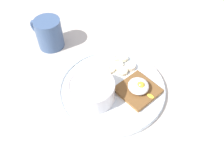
{
  "coord_description": "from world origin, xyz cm",
  "views": [
    {
      "loc": [
        42.52,
        -13.52,
        59.37
      ],
      "look_at": [
        0.0,
        0.0,
        5.0
      ],
      "focal_mm": 40.0,
      "sensor_mm": 36.0,
      "label": 1
    }
  ],
  "objects_px": {
    "banana_slice_left": "(130,67)",
    "coffee_mug": "(49,33)",
    "toast_slice": "(138,90)",
    "banana_slice_back": "(123,71)",
    "banana_slice_outer": "(115,57)",
    "oatmeal_bowl": "(92,91)",
    "banana_slice_front": "(118,66)",
    "poached_egg": "(139,86)",
    "banana_slice_right": "(109,69)",
    "banana_slice_inner": "(123,58)"
  },
  "relations": [
    {
      "from": "banana_slice_outer",
      "to": "coffee_mug",
      "type": "bearing_deg",
      "value": -126.76
    },
    {
      "from": "toast_slice",
      "to": "banana_slice_right",
      "type": "distance_m",
      "value": 0.12
    },
    {
      "from": "toast_slice",
      "to": "banana_slice_outer",
      "type": "distance_m",
      "value": 0.15
    },
    {
      "from": "banana_slice_front",
      "to": "coffee_mug",
      "type": "height_order",
      "value": "coffee_mug"
    },
    {
      "from": "banana_slice_left",
      "to": "banana_slice_outer",
      "type": "distance_m",
      "value": 0.06
    },
    {
      "from": "banana_slice_front",
      "to": "banana_slice_right",
      "type": "xyz_separation_m",
      "value": [
        0.0,
        -0.03,
        -0.0
      ]
    },
    {
      "from": "banana_slice_right",
      "to": "banana_slice_front",
      "type": "bearing_deg",
      "value": 98.34
    },
    {
      "from": "poached_egg",
      "to": "banana_slice_inner",
      "type": "xyz_separation_m",
      "value": [
        -0.14,
        0.0,
        -0.02
      ]
    },
    {
      "from": "toast_slice",
      "to": "banana_slice_inner",
      "type": "height_order",
      "value": "same"
    },
    {
      "from": "banana_slice_inner",
      "to": "banana_slice_front",
      "type": "bearing_deg",
      "value": -45.31
    },
    {
      "from": "oatmeal_bowl",
      "to": "banana_slice_front",
      "type": "bearing_deg",
      "value": 130.13
    },
    {
      "from": "banana_slice_outer",
      "to": "coffee_mug",
      "type": "distance_m",
      "value": 0.23
    },
    {
      "from": "oatmeal_bowl",
      "to": "coffee_mug",
      "type": "distance_m",
      "value": 0.28
    },
    {
      "from": "banana_slice_front",
      "to": "banana_slice_back",
      "type": "bearing_deg",
      "value": 13.05
    },
    {
      "from": "banana_slice_inner",
      "to": "coffee_mug",
      "type": "xyz_separation_m",
      "value": [
        -0.15,
        -0.21,
        0.04
      ]
    },
    {
      "from": "oatmeal_bowl",
      "to": "banana_slice_left",
      "type": "xyz_separation_m",
      "value": [
        -0.07,
        0.14,
        -0.02
      ]
    },
    {
      "from": "poached_egg",
      "to": "banana_slice_inner",
      "type": "relative_size",
      "value": 2.2
    },
    {
      "from": "oatmeal_bowl",
      "to": "poached_egg",
      "type": "xyz_separation_m",
      "value": [
        0.02,
        0.13,
        -0.0
      ]
    },
    {
      "from": "banana_slice_back",
      "to": "banana_slice_outer",
      "type": "height_order",
      "value": "banana_slice_back"
    },
    {
      "from": "toast_slice",
      "to": "coffee_mug",
      "type": "distance_m",
      "value": 0.35
    },
    {
      "from": "poached_egg",
      "to": "banana_slice_back",
      "type": "distance_m",
      "value": 0.09
    },
    {
      "from": "toast_slice",
      "to": "poached_egg",
      "type": "distance_m",
      "value": 0.02
    },
    {
      "from": "poached_egg",
      "to": "banana_slice_right",
      "type": "bearing_deg",
      "value": -152.97
    },
    {
      "from": "banana_slice_left",
      "to": "coffee_mug",
      "type": "relative_size",
      "value": 0.41
    },
    {
      "from": "toast_slice",
      "to": "banana_slice_front",
      "type": "relative_size",
      "value": 3.44
    },
    {
      "from": "poached_egg",
      "to": "banana_slice_outer",
      "type": "height_order",
      "value": "poached_egg"
    },
    {
      "from": "toast_slice",
      "to": "banana_slice_back",
      "type": "bearing_deg",
      "value": -167.86
    },
    {
      "from": "banana_slice_back",
      "to": "banana_slice_outer",
      "type": "bearing_deg",
      "value": -178.14
    },
    {
      "from": "poached_egg",
      "to": "banana_slice_left",
      "type": "xyz_separation_m",
      "value": [
        -0.09,
        0.01,
        -0.02
      ]
    },
    {
      "from": "banana_slice_right",
      "to": "toast_slice",
      "type": "bearing_deg",
      "value": 26.97
    },
    {
      "from": "banana_slice_front",
      "to": "banana_slice_back",
      "type": "height_order",
      "value": "same"
    },
    {
      "from": "banana_slice_inner",
      "to": "coffee_mug",
      "type": "relative_size",
      "value": 0.34
    },
    {
      "from": "toast_slice",
      "to": "banana_slice_right",
      "type": "relative_size",
      "value": 2.74
    },
    {
      "from": "oatmeal_bowl",
      "to": "banana_slice_left",
      "type": "bearing_deg",
      "value": 117.75
    },
    {
      "from": "banana_slice_inner",
      "to": "coffee_mug",
      "type": "bearing_deg",
      "value": -126.03
    },
    {
      "from": "oatmeal_bowl",
      "to": "banana_slice_outer",
      "type": "relative_size",
      "value": 2.76
    },
    {
      "from": "toast_slice",
      "to": "poached_egg",
      "type": "relative_size",
      "value": 1.76
    },
    {
      "from": "banana_slice_front",
      "to": "toast_slice",
      "type": "bearing_deg",
      "value": 12.36
    },
    {
      "from": "banana_slice_right",
      "to": "oatmeal_bowl",
      "type": "bearing_deg",
      "value": -41.92
    },
    {
      "from": "oatmeal_bowl",
      "to": "coffee_mug",
      "type": "relative_size",
      "value": 1.2
    },
    {
      "from": "poached_egg",
      "to": "coffee_mug",
      "type": "bearing_deg",
      "value": -144.54
    },
    {
      "from": "banana_slice_front",
      "to": "oatmeal_bowl",
      "type": "bearing_deg",
      "value": -49.87
    },
    {
      "from": "banana_slice_front",
      "to": "banana_slice_right",
      "type": "bearing_deg",
      "value": -81.66
    },
    {
      "from": "toast_slice",
      "to": "oatmeal_bowl",
      "type": "bearing_deg",
      "value": -99.09
    },
    {
      "from": "toast_slice",
      "to": "banana_slice_right",
      "type": "bearing_deg",
      "value": -153.03
    },
    {
      "from": "banana_slice_outer",
      "to": "coffee_mug",
      "type": "height_order",
      "value": "coffee_mug"
    },
    {
      "from": "oatmeal_bowl",
      "to": "banana_slice_back",
      "type": "xyz_separation_m",
      "value": [
        -0.06,
        0.11,
        -0.02
      ]
    },
    {
      "from": "oatmeal_bowl",
      "to": "banana_slice_inner",
      "type": "height_order",
      "value": "oatmeal_bowl"
    },
    {
      "from": "banana_slice_outer",
      "to": "banana_slice_front",
      "type": "bearing_deg",
      "value": -5.59
    },
    {
      "from": "toast_slice",
      "to": "poached_egg",
      "type": "bearing_deg",
      "value": 33.94
    }
  ]
}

